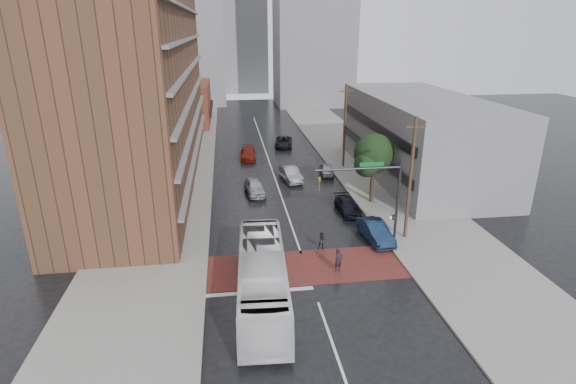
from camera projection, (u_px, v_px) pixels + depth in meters
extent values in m
plane|color=black|center=(307.00, 270.00, 31.80)|extent=(160.00, 160.00, 0.00)
cube|color=maroon|center=(306.00, 267.00, 32.26)|extent=(14.00, 5.00, 0.02)
cube|color=gray|center=(175.00, 171.00, 53.54)|extent=(9.00, 90.00, 0.15)
cube|color=gray|center=(362.00, 163.00, 56.48)|extent=(9.00, 90.00, 0.15)
cube|color=brown|center=(139.00, 49.00, 47.47)|extent=(10.00, 44.00, 28.00)
cube|color=brown|center=(187.00, 103.00, 79.24)|extent=(8.00, 16.00, 7.00)
cube|color=slate|center=(420.00, 137.00, 50.94)|extent=(11.00, 26.00, 9.00)
cube|color=slate|center=(181.00, 28.00, 96.96)|extent=(18.00, 16.00, 32.00)
cube|color=slate|center=(314.00, 18.00, 94.28)|extent=(16.00, 14.00, 36.00)
cube|color=slate|center=(243.00, 44.00, 115.94)|extent=(12.00, 10.00, 24.00)
cylinder|color=#332319|center=(372.00, 183.00, 43.35)|extent=(0.36, 0.36, 4.00)
sphere|color=#1A3216|center=(374.00, 153.00, 42.31)|extent=(3.80, 3.80, 3.80)
sphere|color=#1A3216|center=(367.00, 164.00, 41.73)|extent=(2.40, 2.40, 2.40)
sphere|color=#1A3216|center=(379.00, 157.00, 43.36)|extent=(2.60, 2.60, 2.60)
cylinder|color=#2D2D33|center=(397.00, 205.00, 33.81)|extent=(0.20, 0.20, 7.20)
cylinder|color=#2D2D33|center=(358.00, 169.00, 32.36)|extent=(6.40, 0.16, 0.16)
imported|color=gold|center=(320.00, 184.00, 32.35)|extent=(0.20, 0.16, 1.00)
cube|color=#0C5926|center=(372.00, 164.00, 32.39)|extent=(1.80, 0.05, 0.30)
cube|color=#2D2D33|center=(393.00, 217.00, 34.12)|extent=(0.30, 0.30, 0.35)
cylinder|color=#473321|center=(410.00, 180.00, 34.91)|extent=(0.26, 0.26, 10.00)
cube|color=#473321|center=(415.00, 127.00, 33.46)|extent=(1.60, 0.12, 0.12)
cylinder|color=#473321|center=(345.00, 127.00, 53.50)|extent=(0.26, 0.26, 10.00)
cube|color=#473321|center=(346.00, 91.00, 52.05)|extent=(1.60, 0.12, 0.12)
imported|color=white|center=(262.00, 278.00, 27.62)|extent=(3.51, 12.30, 3.39)
imported|color=black|center=(338.00, 260.00, 31.37)|extent=(0.77, 0.65, 1.78)
imported|color=black|center=(322.00, 241.00, 34.55)|extent=(0.74, 0.58, 1.47)
imported|color=#ACB1B4|center=(255.00, 187.00, 46.09)|extent=(2.24, 4.67, 1.54)
imported|color=#A3A7AB|center=(291.00, 174.00, 50.03)|extent=(2.40, 4.92, 1.55)
imported|color=maroon|center=(248.00, 154.00, 58.44)|extent=(2.29, 5.00, 1.42)
imported|color=black|center=(284.00, 142.00, 64.32)|extent=(3.11, 5.38, 1.41)
imported|color=#142747|center=(376.00, 231.00, 36.06)|extent=(2.06, 4.82, 1.55)
imported|color=black|center=(348.00, 206.00, 41.59)|extent=(1.93, 4.37, 1.25)
imported|color=#9EA0A5|center=(327.00, 170.00, 52.17)|extent=(1.72, 3.71, 1.23)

